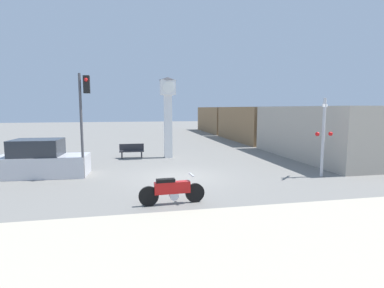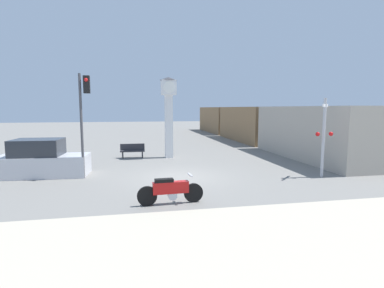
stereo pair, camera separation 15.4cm
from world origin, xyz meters
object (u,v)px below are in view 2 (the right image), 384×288
clock_tower (169,105)px  railroad_crossing_signal (324,134)px  bench (133,150)px  freight_train (248,124)px  motorcycle (170,190)px  traffic_light (84,108)px  parked_car (42,161)px

clock_tower → railroad_crossing_signal: bearing=-46.8°
bench → freight_train: bearing=37.1°
motorcycle → bench: size_ratio=1.43×
clock_tower → traffic_light: (-4.50, -5.17, -0.16)m
parked_car → railroad_crossing_signal: bearing=-8.6°
traffic_light → railroad_crossing_signal: 11.29m
motorcycle → traffic_light: bearing=123.5°
freight_train → railroad_crossing_signal: 16.31m
freight_train → railroad_crossing_signal: size_ratio=8.72×
clock_tower → bench: size_ratio=3.30×
bench → parked_car: 6.34m
bench → traffic_light: bearing=-110.6°
freight_train → railroad_crossing_signal: (-2.52, -16.11, 0.35)m
traffic_light → freight_train: bearing=46.4°
freight_train → clock_tower: bearing=-135.0°
motorcycle → parked_car: (-5.64, 5.50, 0.26)m
motorcycle → bench: (-1.33, 10.15, 0.00)m
railroad_crossing_signal → bench: size_ratio=2.35×
motorcycle → freight_train: freight_train is taller
traffic_light → bench: bearing=69.4°
bench → parked_car: (-4.31, -4.65, 0.26)m
motorcycle → parked_car: size_ratio=0.53×
clock_tower → parked_car: bearing=-147.6°
freight_train → parked_car: size_ratio=7.64×
clock_tower → traffic_light: clock_tower is taller
freight_train → motorcycle: bearing=-118.3°
railroad_crossing_signal → bench: railroad_crossing_signal is taller
clock_tower → parked_car: 8.39m
freight_train → railroad_crossing_signal: bearing=-98.9°
traffic_light → bench: traffic_light is taller
freight_train → parked_car: bearing=-139.8°
motorcycle → traffic_light: size_ratio=0.47×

